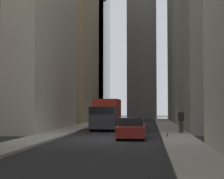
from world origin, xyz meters
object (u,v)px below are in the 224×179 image
Objects in this scene: discarded_bottle at (167,135)px; delivery_truck at (106,114)px; sedan_red at (131,129)px; pedestrian at (181,120)px.

delivery_truck is at bearing 29.75° from discarded_bottle.
pedestrian is at bearing -39.75° from sedan_red.
delivery_truck is at bearing 16.85° from sedan_red.
delivery_truck is 23.93× the size of discarded_bottle.
pedestrian is 6.71× the size of discarded_bottle.
delivery_truck reaches higher than sedan_red.
discarded_bottle is (0.18, -2.38, -0.42)m from sedan_red.
delivery_truck is 10.50m from discarded_bottle.
discarded_bottle is (-4.19, 1.26, -0.88)m from pedestrian.
discarded_bottle is at bearing -85.60° from sedan_red.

